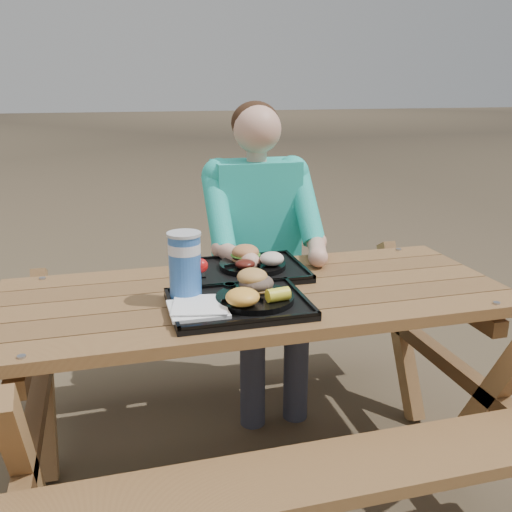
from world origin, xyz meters
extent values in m
plane|color=#999999|center=(0.00, 0.00, 0.00)|extent=(60.00, 60.00, 0.00)
cube|color=black|center=(-0.10, -0.14, 0.76)|extent=(0.45, 0.35, 0.02)
cube|color=black|center=(0.01, 0.19, 0.76)|extent=(0.45, 0.35, 0.02)
cylinder|color=black|center=(-0.04, -0.15, 0.78)|extent=(0.26, 0.26, 0.02)
cylinder|color=black|center=(0.04, 0.20, 0.78)|extent=(0.26, 0.26, 0.02)
cube|color=white|center=(-0.24, -0.18, 0.78)|extent=(0.18, 0.18, 0.02)
cylinder|color=#154EA4|center=(-0.26, -0.05, 0.88)|extent=(0.11, 0.11, 0.22)
cylinder|color=black|center=(-0.10, -0.03, 0.78)|extent=(0.04, 0.04, 0.03)
cylinder|color=gold|center=(-0.03, -0.01, 0.79)|extent=(0.05, 0.05, 0.03)
ellipsoid|color=#FFB843|center=(-0.10, -0.22, 0.82)|extent=(0.11, 0.11, 0.05)
cube|color=black|center=(-0.17, 0.20, 0.77)|extent=(0.04, 0.16, 0.01)
ellipsoid|color=#561811|center=(0.00, 0.14, 0.81)|extent=(0.08, 0.08, 0.03)
ellipsoid|color=#F2E2CD|center=(0.10, 0.15, 0.82)|extent=(0.09, 0.09, 0.05)
camera|label=1|loc=(-0.50, -1.85, 1.46)|focal=40.00mm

